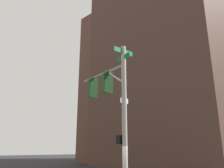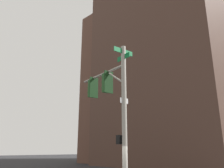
{
  "view_description": "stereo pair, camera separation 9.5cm",
  "coord_description": "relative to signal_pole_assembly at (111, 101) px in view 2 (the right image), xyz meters",
  "views": [
    {
      "loc": [
        -6.91,
        7.49,
        2.35
      ],
      "look_at": [
        0.59,
        -0.46,
        5.5
      ],
      "focal_mm": 36.63,
      "sensor_mm": 36.0,
      "label": 1
    },
    {
      "loc": [
        -6.97,
        7.42,
        2.35
      ],
      "look_at": [
        0.59,
        -0.46,
        5.5
      ],
      "focal_mm": 36.63,
      "sensor_mm": 36.0,
      "label": 2
    }
  ],
  "objects": [
    {
      "name": "signal_pole_assembly",
      "position": [
        0.0,
        0.0,
        0.0
      ],
      "size": [
        3.97,
        1.22,
        7.2
      ],
      "rotation": [
        0.0,
        0.0,
        6.14
      ],
      "color": "#9E998C",
      "rests_on": "ground_plane"
    },
    {
      "name": "building_brick_nearside",
      "position": [
        10.59,
        -24.03,
        16.04
      ],
      "size": [
        20.23,
        15.19,
        41.41
      ],
      "primitive_type": "cube",
      "color": "#4C3328",
      "rests_on": "ground_plane"
    },
    {
      "name": "building_brick_midblock",
      "position": [
        18.64,
        -28.81,
        10.43
      ],
      "size": [
        18.6,
        18.11,
        30.19
      ],
      "primitive_type": "cube",
      "color": "brown",
      "rests_on": "ground_plane"
    },
    {
      "name": "building_brick_farside",
      "position": [
        21.27,
        -38.05,
        19.41
      ],
      "size": [
        21.84,
        16.32,
        48.14
      ],
      "primitive_type": "cube",
      "color": "brown",
      "rests_on": "ground_plane"
    }
  ]
}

